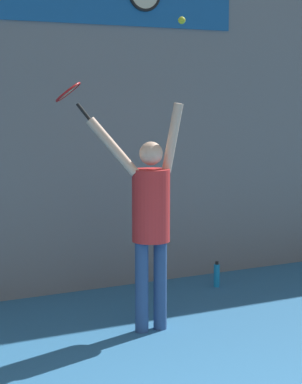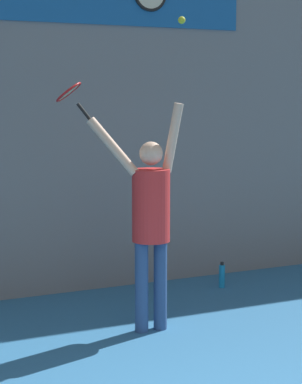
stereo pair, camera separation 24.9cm
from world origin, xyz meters
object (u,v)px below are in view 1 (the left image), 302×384
at_px(tennis_ball, 182,20).
at_px(water_bottle, 217,275).
at_px(tennis_racket, 69,94).
at_px(tennis_player, 150,214).

bearing_deg(tennis_ball, water_bottle, 45.57).
bearing_deg(tennis_racket, tennis_ball, -28.81).
height_order(tennis_player, water_bottle, tennis_player).
bearing_deg(water_bottle, tennis_ball, -134.43).
distance_m(tennis_racket, tennis_ball, 1.24).
xyz_separation_m(tennis_ball, water_bottle, (1.16, 1.19, -2.81)).
height_order(tennis_player, tennis_ball, tennis_ball).
distance_m(tennis_player, water_bottle, 2.03).
height_order(tennis_racket, water_bottle, tennis_racket).
xyz_separation_m(tennis_racket, tennis_ball, (0.92, -0.50, 0.67)).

